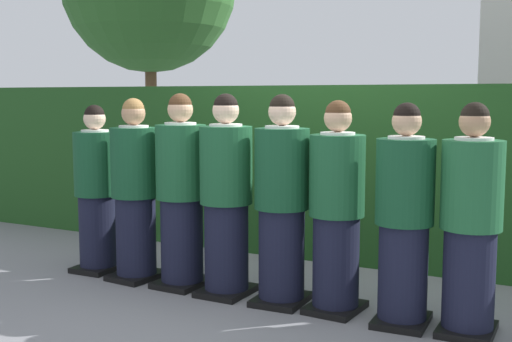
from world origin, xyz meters
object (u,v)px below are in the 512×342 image
Objects in this scene: student_front_row_1 at (135,194)px; student_front_row_2 at (181,195)px; student_front_row_4 at (282,205)px; student_front_row_6 at (404,220)px; student_front_row_7 at (471,225)px; student_front_row_5 at (337,212)px; student_front_row_3 at (226,200)px; student_front_row_0 at (97,193)px.

student_front_row_2 reaches higher than student_front_row_1.
student_front_row_4 is (0.97, -0.03, -0.00)m from student_front_row_2.
student_front_row_6 is (0.99, -0.04, -0.03)m from student_front_row_4.
student_front_row_7 is at bearing -0.40° from student_front_row_4.
student_front_row_5 is 1.01× the size of student_front_row_7.
student_front_row_1 is 0.98× the size of student_front_row_3.
student_front_row_1 is (0.50, -0.06, 0.03)m from student_front_row_0.
student_front_row_1 is 0.49m from student_front_row_2.
student_front_row_3 is 1.49m from student_front_row_6.
student_front_row_7 reaches higher than student_front_row_0.
student_front_row_3 is at bearing -3.27° from student_front_row_0.
student_front_row_6 is 1.00× the size of student_front_row_7.
student_front_row_2 is at bearing -2.91° from student_front_row_0.
student_front_row_4 is 0.99m from student_front_row_6.
student_front_row_7 is (2.91, -0.03, -0.01)m from student_front_row_1.
student_front_row_0 is 0.94× the size of student_front_row_2.
student_front_row_0 is at bearing 177.09° from student_front_row_2.
student_front_row_0 is 1.46m from student_front_row_3.
student_front_row_7 is at bearing -0.26° from student_front_row_3.
student_front_row_7 is at bearing -1.27° from student_front_row_5.
student_front_row_1 is 0.98× the size of student_front_row_4.
student_front_row_0 is 0.96× the size of student_front_row_1.
student_front_row_2 is 1.00× the size of student_front_row_3.
student_front_row_0 is 0.94× the size of student_front_row_4.
student_front_row_0 is at bearing 178.45° from student_front_row_7.
student_front_row_6 is at bearing -1.39° from student_front_row_1.
student_front_row_5 is at bearing -0.80° from student_front_row_2.
student_front_row_5 is at bearing 1.48° from student_front_row_4.
student_front_row_2 is 1.00× the size of student_front_row_4.
student_front_row_4 is (0.51, 0.00, -0.00)m from student_front_row_3.
student_front_row_2 reaches higher than student_front_row_4.
student_front_row_1 is at bearing -178.96° from student_front_row_2.
student_front_row_2 is 1.04× the size of student_front_row_7.
student_front_row_6 is (2.45, -0.06, -0.01)m from student_front_row_1.
student_front_row_4 is (1.47, -0.02, 0.02)m from student_front_row_1.
student_front_row_3 is 0.96m from student_front_row_5.
student_front_row_7 is at bearing -0.99° from student_front_row_2.
student_front_row_2 reaches higher than student_front_row_0.
student_front_row_3 reaches higher than student_front_row_1.
student_front_row_6 is at bearing -2.01° from student_front_row_2.
student_front_row_4 is at bearing 0.15° from student_front_row_3.
student_front_row_0 is 2.42m from student_front_row_5.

